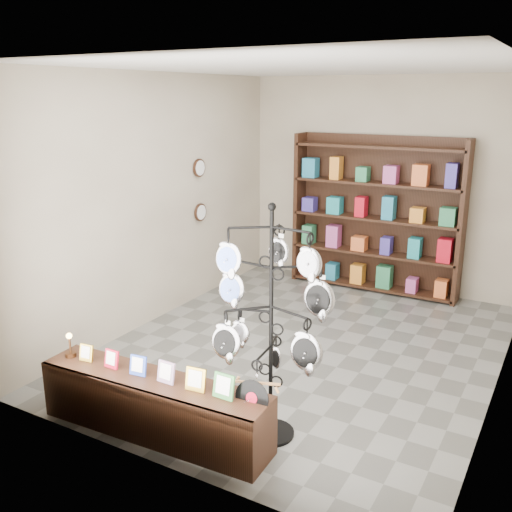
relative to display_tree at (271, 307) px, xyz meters
The scene contains 6 objects.
ground 2.12m from the display_tree, 105.44° to the left, with size 5.00×5.00×0.00m, color slate.
room_envelope 1.92m from the display_tree, 105.44° to the left, with size 5.00×5.00×5.00m.
display_tree is the anchor object (origin of this frame).
front_shelf 1.31m from the display_tree, 151.33° to the right, with size 2.08×0.52×0.73m.
back_shelving 4.05m from the display_tree, 96.75° to the left, with size 2.42×0.36×2.20m.
wall_clocks 3.53m from the display_tree, 134.11° to the left, with size 0.03×0.24×0.84m.
Camera 1 is at (2.45, -5.42, 2.75)m, focal length 40.00 mm.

